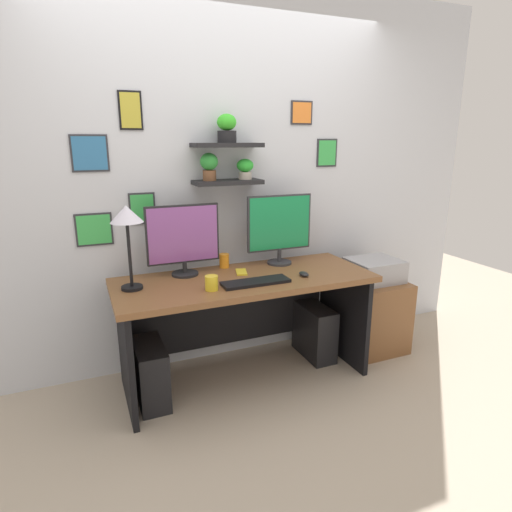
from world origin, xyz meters
The scene contains 15 objects.
ground_plane centered at (0.00, 0.00, 0.00)m, with size 8.00×8.00×0.00m, color tan.
back_wall_assembly centered at (0.00, 0.44, 1.36)m, with size 4.40×0.24×2.70m.
desk centered at (0.00, 0.06, 0.54)m, with size 1.72×0.68×0.75m.
monitor_left centered at (-0.35, 0.22, 1.00)m, with size 0.49×0.18×0.48m.
monitor_right centered at (0.35, 0.22, 1.03)m, with size 0.50×0.18×0.51m.
keyboard centered at (0.02, -0.15, 0.76)m, with size 0.44×0.14×0.02m, color black.
computer_mouse centered at (0.37, -0.13, 0.77)m, with size 0.06×0.09×0.03m, color black.
desk_lamp centered at (-0.72, 0.05, 1.17)m, with size 0.19×0.19×0.52m.
cell_phone centered at (0.01, 0.11, 0.76)m, with size 0.07×0.14×0.01m, color yellow.
coffee_mug centered at (-0.28, -0.15, 0.80)m, with size 0.08×0.08×0.09m, color yellow.
pen_cup centered at (-0.05, 0.27, 0.80)m, with size 0.07×0.07×0.10m, color orange.
drawer_cabinet centered at (1.11, 0.06, 0.28)m, with size 0.44×0.50×0.57m, color brown.
printer centered at (1.11, 0.06, 0.65)m, with size 0.38×0.34×0.17m, color #9E9EA3.
computer_tower_left centered at (-0.66, -0.02, 0.19)m, with size 0.18×0.40×0.39m, color black.
computer_tower_right centered at (0.61, 0.11, 0.20)m, with size 0.18×0.40×0.41m, color black.
Camera 1 is at (-0.99, -2.54, 1.63)m, focal length 30.16 mm.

